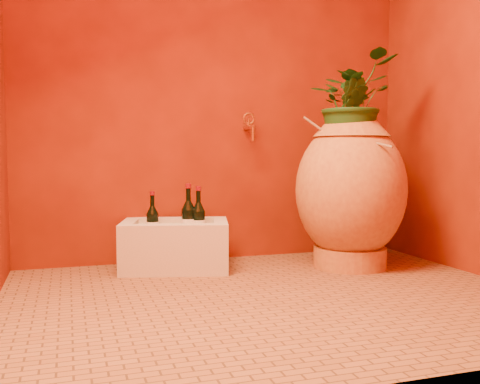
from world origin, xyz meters
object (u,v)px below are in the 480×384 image
object	(u,v)px
wine_bottle_b	(153,224)
wine_bottle_c	(189,221)
amphora	(351,189)
stone_basin	(175,246)
wall_tap	(250,126)
wine_bottle_a	(199,222)

from	to	relation	value
wine_bottle_b	wine_bottle_c	distance (m)	0.21
amphora	wine_bottle_b	size ratio (longest dim) A/B	3.12
stone_basin	wine_bottle_b	xyz separation A→B (m)	(-0.12, 0.06, 0.13)
wine_bottle_c	wall_tap	distance (m)	0.74
wine_bottle_c	stone_basin	bearing A→B (deg)	173.13
amphora	wine_bottle_c	distance (m)	0.98
amphora	wine_bottle_b	xyz separation A→B (m)	(-1.13, 0.32, -0.20)
stone_basin	wall_tap	world-z (taller)	wall_tap
amphora	wall_tap	bearing A→B (deg)	139.77
stone_basin	amphora	bearing A→B (deg)	-14.47
amphora	wine_bottle_c	world-z (taller)	amphora
amphora	stone_basin	size ratio (longest dim) A/B	1.35
wine_bottle_a	wall_tap	world-z (taller)	wall_tap
stone_basin	wine_bottle_a	bearing A→B (deg)	-11.08
wine_bottle_a	wine_bottle_c	distance (m)	0.06
stone_basin	wine_bottle_c	bearing A→B (deg)	-6.87
amphora	stone_basin	distance (m)	1.09
stone_basin	wine_bottle_c	xyz separation A→B (m)	(0.08, -0.01, 0.14)
wine_bottle_a	wall_tap	bearing A→B (deg)	25.73
stone_basin	wine_bottle_a	world-z (taller)	wine_bottle_a
amphora	wine_bottle_c	bearing A→B (deg)	164.90
wine_bottle_b	wine_bottle_c	xyz separation A→B (m)	(0.20, -0.07, 0.02)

